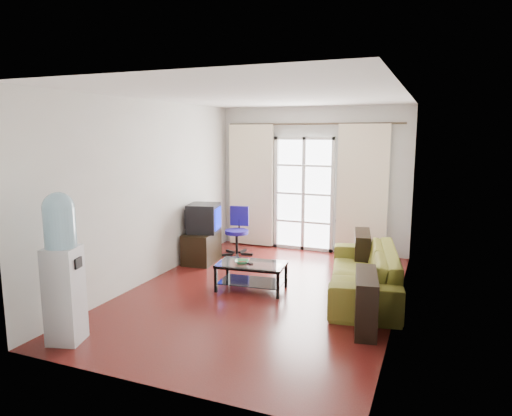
{
  "coord_description": "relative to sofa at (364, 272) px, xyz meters",
  "views": [
    {
      "loc": [
        2.2,
        -5.71,
        2.22
      ],
      "look_at": [
        -0.24,
        0.35,
        1.14
      ],
      "focal_mm": 32.0,
      "sensor_mm": 36.0,
      "label": 1
    }
  ],
  "objects": [
    {
      "name": "water_cooler",
      "position": [
        -2.72,
        -2.65,
        0.52
      ],
      "size": [
        0.41,
        0.41,
        1.62
      ],
      "rotation": [
        0.0,
        0.0,
        0.28
      ],
      "color": "#BBBDC2",
      "rests_on": "floor"
    },
    {
      "name": "task_chair",
      "position": [
        -2.48,
        1.26,
        -0.07
      ],
      "size": [
        0.69,
        0.69,
        0.88
      ],
      "rotation": [
        0.0,
        0.0,
        0.15
      ],
      "color": "black",
      "rests_on": "floor"
    },
    {
      "name": "book",
      "position": [
        -1.73,
        -0.34,
        0.07
      ],
      "size": [
        0.23,
        0.26,
        0.02
      ],
      "primitive_type": "imported",
      "rotation": [
        0.0,
        0.0,
        0.21
      ],
      "color": "#AE1530",
      "rests_on": "coffee_table"
    },
    {
      "name": "ceiling",
      "position": [
        -1.32,
        -0.46,
        2.37
      ],
      "size": [
        5.2,
        5.2,
        0.0
      ],
      "primitive_type": "plane",
      "rotation": [
        3.14,
        0.0,
        0.0
      ],
      "color": "white",
      "rests_on": "wall_back"
    },
    {
      "name": "curtain_right",
      "position": [
        -0.37,
        2.02,
        0.87
      ],
      "size": [
        0.9,
        0.07,
        2.35
      ],
      "primitive_type": "cube",
      "color": "#FFF0CD",
      "rests_on": "curtain_rod"
    },
    {
      "name": "sofa",
      "position": [
        0.0,
        0.0,
        0.0
      ],
      "size": [
        2.53,
        1.64,
        0.65
      ],
      "primitive_type": "imported",
      "rotation": [
        0.0,
        0.0,
        -1.4
      ],
      "color": "brown",
      "rests_on": "floor"
    },
    {
      "name": "wall_left",
      "position": [
        -3.12,
        -0.46,
        1.02
      ],
      "size": [
        0.02,
        5.2,
        2.7
      ],
      "primitive_type": "cube",
      "color": "silver",
      "rests_on": "floor"
    },
    {
      "name": "crt_tv",
      "position": [
        -2.85,
        0.64,
        0.44
      ],
      "size": [
        0.62,
        0.63,
        0.49
      ],
      "rotation": [
        0.0,
        0.0,
        0.23
      ],
      "color": "black",
      "rests_on": "tv_stand"
    },
    {
      "name": "radiator",
      "position": [
        -0.52,
        2.04,
        0.0
      ],
      "size": [
        0.64,
        0.12,
        0.64
      ],
      "primitive_type": "cube",
      "color": "#959598",
      "rests_on": "floor"
    },
    {
      "name": "tv_stand",
      "position": [
        -2.85,
        0.59,
        -0.06
      ],
      "size": [
        0.55,
        0.76,
        0.52
      ],
      "primitive_type": "cube",
      "rotation": [
        0.0,
        0.0,
        0.1
      ],
      "color": "black",
      "rests_on": "floor"
    },
    {
      "name": "floor",
      "position": [
        -1.32,
        -0.46,
        -0.33
      ],
      "size": [
        5.2,
        5.2,
        0.0
      ],
      "primitive_type": "plane",
      "color": "#5E1B16",
      "rests_on": "ground"
    },
    {
      "name": "curtain_rod",
      "position": [
        -1.32,
        2.04,
        2.05
      ],
      "size": [
        3.3,
        0.04,
        0.04
      ],
      "primitive_type": "cylinder",
      "rotation": [
        0.0,
        1.57,
        0.0
      ],
      "color": "#4C3F2D",
      "rests_on": "wall_back"
    },
    {
      "name": "bowl",
      "position": [
        -1.63,
        -0.46,
        0.09
      ],
      "size": [
        0.32,
        0.32,
        0.05
      ],
      "primitive_type": "imported",
      "rotation": [
        0.0,
        0.0,
        0.32
      ],
      "color": "#359359",
      "rests_on": "coffee_table"
    },
    {
      "name": "remote",
      "position": [
        -1.55,
        -0.43,
        0.07
      ],
      "size": [
        0.17,
        0.08,
        0.02
      ],
      "primitive_type": "cube",
      "rotation": [
        0.0,
        0.0,
        -0.21
      ],
      "color": "black",
      "rests_on": "coffee_table"
    },
    {
      "name": "coffee_table",
      "position": [
        -1.51,
        -0.39,
        -0.07
      ],
      "size": [
        1.01,
        0.64,
        0.39
      ],
      "rotation": [
        0.0,
        0.0,
        0.09
      ],
      "color": "silver",
      "rests_on": "floor"
    },
    {
      "name": "wall_front",
      "position": [
        -1.32,
        -3.06,
        1.02
      ],
      "size": [
        3.6,
        0.02,
        2.7
      ],
      "primitive_type": "cube",
      "color": "silver",
      "rests_on": "floor"
    },
    {
      "name": "curtain_left",
      "position": [
        -2.52,
        2.02,
        0.87
      ],
      "size": [
        0.9,
        0.07,
        2.35
      ],
      "primitive_type": "cube",
      "color": "#FFF0CD",
      "rests_on": "curtain_rod"
    },
    {
      "name": "wall_right",
      "position": [
        0.48,
        -0.46,
        1.02
      ],
      "size": [
        0.02,
        5.2,
        2.7
      ],
      "primitive_type": "cube",
      "color": "silver",
      "rests_on": "floor"
    },
    {
      "name": "french_door",
      "position": [
        -1.47,
        2.09,
        0.75
      ],
      "size": [
        1.16,
        0.06,
        2.15
      ],
      "color": "white",
      "rests_on": "wall_back"
    },
    {
      "name": "wall_back",
      "position": [
        -1.32,
        2.14,
        1.02
      ],
      "size": [
        3.6,
        0.02,
        2.7
      ],
      "primitive_type": "cube",
      "color": "silver",
      "rests_on": "floor"
    }
  ]
}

